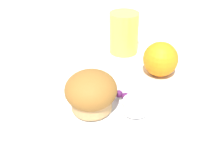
{
  "coord_description": "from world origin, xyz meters",
  "views": [
    {
      "loc": [
        0.23,
        -0.34,
        0.33
      ],
      "look_at": [
        -0.01,
        0.02,
        0.06
      ],
      "focal_mm": 40.0,
      "sensor_mm": 36.0,
      "label": 1
    }
  ],
  "objects_px": {
    "orange_fruit": "(160,59)",
    "butter_knife": "(122,90)",
    "juice_glass": "(124,33)",
    "muffin": "(91,92)"
  },
  "relations": [
    {
      "from": "orange_fruit",
      "to": "juice_glass",
      "type": "bearing_deg",
      "value": 158.2
    },
    {
      "from": "muffin",
      "to": "butter_knife",
      "type": "height_order",
      "value": "muffin"
    },
    {
      "from": "muffin",
      "to": "orange_fruit",
      "type": "height_order",
      "value": "muffin"
    },
    {
      "from": "orange_fruit",
      "to": "butter_knife",
      "type": "bearing_deg",
      "value": -100.71
    },
    {
      "from": "butter_knife",
      "to": "muffin",
      "type": "bearing_deg",
      "value": -86.26
    },
    {
      "from": "butter_knife",
      "to": "orange_fruit",
      "type": "xyz_separation_m",
      "value": [
        0.03,
        0.13,
        0.02
      ]
    },
    {
      "from": "butter_knife",
      "to": "orange_fruit",
      "type": "relative_size",
      "value": 1.82
    },
    {
      "from": "butter_knife",
      "to": "orange_fruit",
      "type": "height_order",
      "value": "orange_fruit"
    },
    {
      "from": "butter_knife",
      "to": "juice_glass",
      "type": "distance_m",
      "value": 0.22
    },
    {
      "from": "butter_knife",
      "to": "orange_fruit",
      "type": "bearing_deg",
      "value": 97.93
    }
  ]
}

